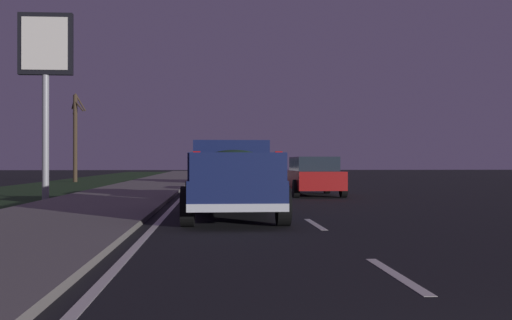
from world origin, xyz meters
name	(u,v)px	position (x,y,z in m)	size (l,w,h in m)	color
ground	(260,190)	(27.00, 0.00, 0.00)	(144.00, 144.00, 0.00)	black
sidewalk_shoulder	(139,189)	(27.00, 5.70, 0.06)	(108.00, 4.00, 0.12)	slate
grass_verge	(30,191)	(27.00, 10.70, 0.00)	(108.00, 6.00, 0.01)	#1E3819
lane_markings	(207,188)	(28.91, 2.55, 0.00)	(108.00, 3.54, 0.01)	silver
pickup_truck	(232,177)	(12.44, 1.75, 0.98)	(5.45, 2.34, 1.87)	#141E4C
sedan_white	(225,171)	(34.87, 1.57, 0.78)	(4.45, 2.11, 1.54)	silver
sedan_red	(313,176)	(22.14, -1.74, 0.78)	(4.45, 2.10, 1.54)	maroon
sedan_black	(226,178)	(19.04, 1.78, 0.78)	(4.42, 2.06, 1.54)	black
gas_price_sign	(46,60)	(20.11, 8.16, 4.97)	(0.27, 1.90, 6.63)	#99999E
bare_tree_far	(75,135)	(39.52, 11.40, 3.10)	(1.14, 1.07, 5.90)	#423323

